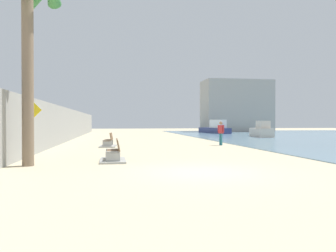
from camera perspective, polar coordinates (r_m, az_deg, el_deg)
ground_plane at (r=29.16m, az=-3.36°, el=-2.72°), size 120.00×120.00×0.00m
seawall at (r=29.33m, az=-18.11°, el=0.18°), size 0.80×64.00×2.98m
palm_tree at (r=14.67m, az=-23.08°, el=17.23°), size 2.98×3.01×7.78m
bench_near at (r=14.78m, az=-9.40°, el=-5.12°), size 1.13×2.11×0.98m
bench_far at (r=23.58m, az=-10.24°, el=-2.96°), size 1.22×2.16×0.98m
person_walking at (r=24.86m, az=9.10°, el=-0.90°), size 0.40×0.41×1.77m
boat_mid_bay at (r=50.94m, az=8.14°, el=-0.40°), size 2.95×8.12×2.05m
boat_far_right at (r=39.40m, az=15.84°, el=-0.80°), size 2.10×4.33×1.84m
pedestrian_sign at (r=17.01m, az=-22.31°, el=0.53°), size 0.85×0.08×2.72m
harbor_building at (r=61.01m, az=11.70°, el=3.35°), size 12.00×6.00×9.18m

